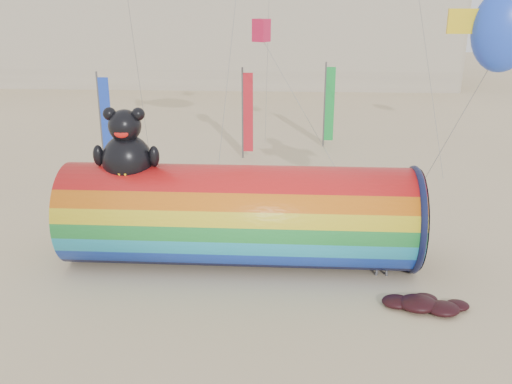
{
  "coord_description": "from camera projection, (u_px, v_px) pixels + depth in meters",
  "views": [
    {
      "loc": [
        1.65,
        -17.51,
        9.03
      ],
      "look_at": [
        0.5,
        1.5,
        2.4
      ],
      "focal_mm": 40.0,
      "sensor_mm": 36.0,
      "label": 1
    }
  ],
  "objects": [
    {
      "name": "festival_banners",
      "position": [
        231.0,
        112.0,
        32.57
      ],
      "size": [
        12.91,
        5.33,
        5.2
      ],
      "color": "#59595E",
      "rests_on": "ground"
    },
    {
      "name": "fabric_bundle",
      "position": [
        424.0,
        304.0,
        17.21
      ],
      "size": [
        2.62,
        1.35,
        0.41
      ],
      "color": "black",
      "rests_on": "ground"
    },
    {
      "name": "beachgoers",
      "position": [
        135.0,
        323.0,
        14.97
      ],
      "size": [
        77.39,
        54.05,
        1.83
      ],
      "color": "#33333F",
      "rests_on": "ground"
    },
    {
      "name": "kite_handler",
      "position": [
        383.0,
        250.0,
        19.05
      ],
      "size": [
        0.71,
        0.49,
        1.87
      ],
      "primitive_type": "imported",
      "rotation": [
        0.0,
        0.0,
        3.2
      ],
      "color": "slate",
      "rests_on": "ground"
    },
    {
      "name": "ground",
      "position": [
        239.0,
        272.0,
        19.57
      ],
      "size": [
        160.0,
        160.0,
        0.0
      ],
      "primitive_type": "plane",
      "color": "#CCB58C",
      "rests_on": "ground"
    },
    {
      "name": "windsock_assembly",
      "position": [
        239.0,
        213.0,
        19.74
      ],
      "size": [
        12.12,
        3.69,
        5.59
      ],
      "color": "red",
      "rests_on": "ground"
    }
  ]
}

